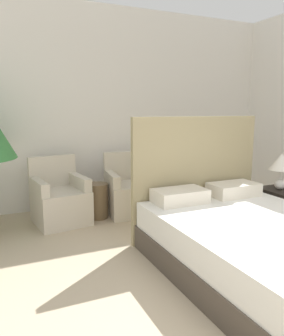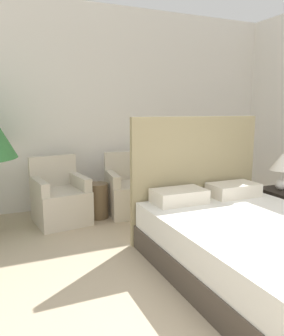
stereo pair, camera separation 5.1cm
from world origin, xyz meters
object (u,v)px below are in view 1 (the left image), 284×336
bed (254,241)px  nightstand (281,209)px  table_lamp (281,164)px  armchair_near_window_left (60,202)px  armchair_near_window_right (130,194)px  side_table (97,201)px

bed → nightstand: bearing=33.0°
table_lamp → bed: bearing=-145.5°
armchair_near_window_left → armchair_near_window_right: size_ratio=1.00×
side_table → armchair_near_window_right: bearing=1.1°
table_lamp → nightstand: bearing=-41.0°
side_table → bed: bearing=-67.0°
table_lamp → armchair_near_window_right: bearing=137.0°
armchair_near_window_right → table_lamp: table_lamp is taller
armchair_near_window_left → side_table: size_ratio=1.79×
nightstand → side_table: nightstand is taller
armchair_near_window_right → nightstand: armchair_near_window_right is taller
bed → side_table: (-0.84, 1.99, -0.05)m
armchair_near_window_right → bed: bearing=-73.3°
armchair_near_window_left → side_table: 0.48m
side_table → table_lamp: bearing=-34.6°
bed → side_table: size_ratio=4.51×
nightstand → side_table: size_ratio=1.07×
bed → side_table: bearing=113.0°
nightstand → table_lamp: (-0.02, 0.02, 0.55)m
bed → nightstand: size_ratio=4.23×
armchair_near_window_right → side_table: size_ratio=1.79×
armchair_near_window_left → table_lamp: (2.35, -1.30, 0.53)m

